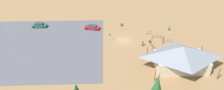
% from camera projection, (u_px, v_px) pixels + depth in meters
% --- Properties ---
extents(ground, '(160.00, 160.00, 0.00)m').
position_uv_depth(ground, '(124.00, 40.00, 56.58)').
color(ground, '#937047').
rests_on(ground, ground).
extents(parking_lot_asphalt, '(43.83, 32.49, 0.05)m').
position_uv_depth(parking_lot_asphalt, '(21.00, 45.00, 54.10)').
color(parking_lot_asphalt, '#56565B').
rests_on(parking_lot_asphalt, ground).
extents(bike_pavilion, '(13.51, 8.96, 5.54)m').
position_uv_depth(bike_pavilion, '(181.00, 56.00, 43.87)').
color(bike_pavilion, beige).
rests_on(bike_pavilion, ground).
extents(trash_bin, '(0.60, 0.60, 0.90)m').
position_uv_depth(trash_bin, '(122.00, 25.00, 64.67)').
color(trash_bin, brown).
rests_on(trash_bin, ground).
extents(lot_sign, '(0.56, 0.08, 2.20)m').
position_uv_depth(lot_sign, '(110.00, 36.00, 55.58)').
color(lot_sign, '#99999E').
rests_on(lot_sign, ground).
extents(pine_far_west, '(2.51, 2.51, 7.36)m').
position_uv_depth(pine_far_west, '(157.00, 87.00, 32.41)').
color(pine_far_west, brown).
rests_on(pine_far_west, ground).
extents(bicycle_blue_near_porch, '(0.92, 1.62, 0.85)m').
position_uv_depth(bicycle_blue_near_porch, '(163.00, 42.00, 54.90)').
color(bicycle_blue_near_porch, black).
rests_on(bicycle_blue_near_porch, ground).
extents(bicycle_purple_front_row, '(0.55, 1.75, 0.79)m').
position_uv_depth(bicycle_purple_front_row, '(152.00, 45.00, 53.60)').
color(bicycle_purple_front_row, black).
rests_on(bicycle_purple_front_row, ground).
extents(bicycle_white_back_row, '(1.61, 0.48, 0.74)m').
position_uv_depth(bicycle_white_back_row, '(169.00, 41.00, 55.61)').
color(bicycle_white_back_row, black).
rests_on(bicycle_white_back_row, ground).
extents(bicycle_orange_near_sign, '(0.91, 1.47, 0.80)m').
position_uv_depth(bicycle_orange_near_sign, '(152.00, 37.00, 57.40)').
color(bicycle_orange_near_sign, black).
rests_on(bicycle_orange_near_sign, ground).
extents(bicycle_red_edge_south, '(0.99, 1.60, 0.88)m').
position_uv_depth(bicycle_red_edge_south, '(163.00, 38.00, 56.64)').
color(bicycle_red_edge_south, black).
rests_on(bicycle_red_edge_south, ground).
extents(bicycle_yellow_edge_north, '(1.70, 0.48, 0.89)m').
position_uv_depth(bicycle_yellow_edge_north, '(149.00, 33.00, 59.68)').
color(bicycle_yellow_edge_north, black).
rests_on(bicycle_yellow_edge_north, ground).
extents(bicycle_green_lone_east, '(1.68, 0.81, 0.88)m').
position_uv_depth(bicycle_green_lone_east, '(159.00, 36.00, 57.81)').
color(bicycle_green_lone_east, black).
rests_on(bicycle_green_lone_east, ground).
extents(bicycle_teal_trailside, '(1.16, 1.35, 0.77)m').
position_uv_depth(bicycle_teal_trailside, '(153.00, 49.00, 51.91)').
color(bicycle_teal_trailside, black).
rests_on(bicycle_teal_trailside, ground).
extents(car_green_mid_lot, '(4.55, 2.05, 1.41)m').
position_uv_depth(car_green_mid_lot, '(39.00, 25.00, 63.65)').
color(car_green_mid_lot, '#1E6B3D').
rests_on(car_green_mid_lot, parking_lot_asphalt).
extents(car_red_aisle_side, '(4.91, 2.97, 1.30)m').
position_uv_depth(car_red_aisle_side, '(92.00, 27.00, 62.42)').
color(car_red_aisle_side, red).
rests_on(car_red_aisle_side, parking_lot_asphalt).
extents(visitor_at_bikes, '(0.36, 0.36, 1.73)m').
position_uv_depth(visitor_at_bikes, '(169.00, 28.00, 61.70)').
color(visitor_at_bikes, '#2D3347').
rests_on(visitor_at_bikes, ground).
extents(visitor_by_pavilion, '(0.38, 0.40, 1.70)m').
position_uv_depth(visitor_by_pavilion, '(143.00, 43.00, 53.39)').
color(visitor_by_pavilion, '#2D3347').
rests_on(visitor_by_pavilion, ground).
extents(visitor_near_lot, '(0.36, 0.36, 1.72)m').
position_uv_depth(visitor_near_lot, '(150.00, 40.00, 54.94)').
color(visitor_near_lot, '#2D3347').
rests_on(visitor_near_lot, ground).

